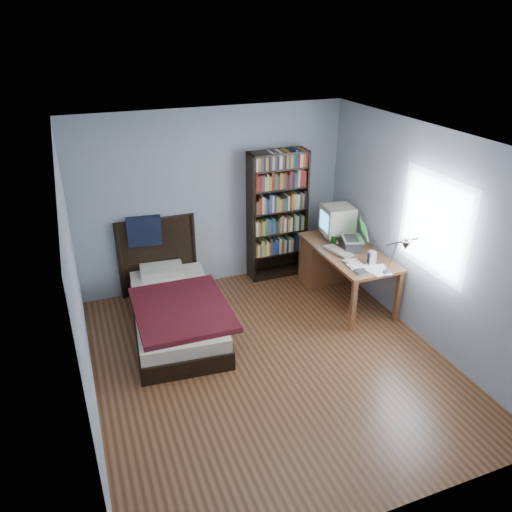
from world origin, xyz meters
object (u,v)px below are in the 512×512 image
(speaker, at_px, (372,258))
(soda_can, at_px, (333,240))
(bed, at_px, (174,307))
(keyboard, at_px, (338,251))
(laptop, at_px, (353,242))
(bookshelf, at_px, (277,216))
(desk_lamp, at_px, (403,248))
(crt_monitor, at_px, (337,220))
(desk, at_px, (331,258))

(speaker, xyz_separation_m, soda_can, (-0.16, 0.69, -0.02))
(speaker, xyz_separation_m, bed, (-2.40, 0.65, -0.56))
(keyboard, relative_size, soda_can, 3.25)
(soda_can, bearing_deg, speaker, -76.95)
(laptop, xyz_separation_m, speaker, (-0.01, -0.45, -0.03))
(speaker, relative_size, bed, 0.08)
(bookshelf, bearing_deg, keyboard, -66.04)
(soda_can, relative_size, bed, 0.06)
(desk_lamp, distance_m, speaker, 0.83)
(crt_monitor, relative_size, laptop, 1.11)
(desk, distance_m, desk_lamp, 1.79)
(soda_can, bearing_deg, desk, 62.31)
(laptop, bearing_deg, desk, 98.71)
(laptop, distance_m, desk_lamp, 1.22)
(keyboard, xyz_separation_m, speaker, (0.21, -0.45, 0.07))
(laptop, xyz_separation_m, soda_can, (-0.17, 0.24, -0.05))
(soda_can, height_order, bed, bed)
(desk, relative_size, crt_monitor, 3.27)
(laptop, bearing_deg, speaker, -90.64)
(desk, xyz_separation_m, bookshelf, (-0.60, 0.57, 0.53))
(laptop, height_order, desk_lamp, desk_lamp)
(desk, xyz_separation_m, laptop, (0.07, -0.43, 0.43))
(keyboard, distance_m, speaker, 0.50)
(speaker, height_order, bed, bed)
(desk, height_order, speaker, speaker)
(desk, relative_size, desk_lamp, 2.33)
(keyboard, xyz_separation_m, soda_can, (0.05, 0.24, 0.05))
(desk_lamp, relative_size, keyboard, 1.54)
(soda_can, bearing_deg, keyboard, -102.32)
(desk, distance_m, bed, 2.36)
(laptop, bearing_deg, bookshelf, 123.53)
(laptop, distance_m, keyboard, 0.24)
(crt_monitor, bearing_deg, speaker, -88.92)
(desk, bearing_deg, soda_can, -117.69)
(bookshelf, bearing_deg, desk, -43.77)
(keyboard, bearing_deg, desk, 57.85)
(crt_monitor, bearing_deg, keyboard, -114.58)
(desk, relative_size, speaker, 9.21)
(soda_can, bearing_deg, bed, -178.93)
(crt_monitor, relative_size, bookshelf, 0.25)
(laptop, height_order, soda_can, laptop)
(bookshelf, bearing_deg, desk_lamp, -75.50)
(laptop, xyz_separation_m, bed, (-2.41, 0.20, -0.59))
(laptop, xyz_separation_m, keyboard, (-0.22, -0.00, -0.10))
(bed, bearing_deg, laptop, -4.71)
(desk, height_order, laptop, laptop)
(laptop, bearing_deg, keyboard, -179.55)
(speaker, distance_m, bookshelf, 1.60)
(soda_can, bearing_deg, desk_lamp, -87.71)
(speaker, distance_m, bed, 2.55)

